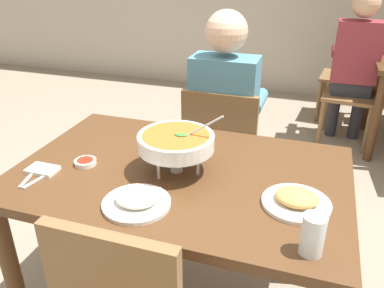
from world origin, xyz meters
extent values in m
cube|color=#51331C|center=(0.00, 0.00, 0.75)|extent=(1.33, 0.87, 0.04)
cylinder|color=#51331C|center=(-0.60, -0.37, 0.37)|extent=(0.07, 0.07, 0.73)
cylinder|color=#51331C|center=(-0.60, 0.37, 0.37)|extent=(0.07, 0.07, 0.73)
cylinder|color=#51331C|center=(0.60, 0.37, 0.37)|extent=(0.07, 0.07, 0.73)
cube|color=brown|center=(0.00, 0.81, 0.43)|extent=(0.44, 0.44, 0.03)
cube|color=brown|center=(0.00, 0.61, 0.68)|extent=(0.42, 0.04, 0.45)
cylinder|color=brown|center=(0.19, 1.00, 0.21)|extent=(0.04, 0.04, 0.42)
cylinder|color=brown|center=(-0.19, 1.00, 0.21)|extent=(0.04, 0.04, 0.42)
cylinder|color=brown|center=(0.19, 0.62, 0.21)|extent=(0.04, 0.04, 0.42)
cylinder|color=brown|center=(-0.19, 0.62, 0.21)|extent=(0.04, 0.04, 0.42)
cylinder|color=#2D2D38|center=(0.10, 0.83, 0.23)|extent=(0.10, 0.10, 0.45)
cylinder|color=#2D2D38|center=(-0.10, 0.83, 0.23)|extent=(0.10, 0.10, 0.45)
cube|color=#2D2D38|center=(0.00, 0.79, 0.51)|extent=(0.32, 0.32, 0.12)
cube|color=teal|center=(0.00, 0.71, 0.82)|extent=(0.36, 0.20, 0.50)
sphere|color=beige|center=(0.00, 0.71, 1.20)|extent=(0.22, 0.22, 0.22)
cylinder|color=teal|center=(0.16, 0.91, 0.77)|extent=(0.08, 0.28, 0.08)
cylinder|color=teal|center=(-0.16, 0.91, 0.77)|extent=(0.08, 0.28, 0.08)
cylinder|color=silver|center=(0.08, -0.01, 0.82)|extent=(0.01, 0.01, 0.10)
cylinder|color=silver|center=(-0.06, 0.07, 0.82)|extent=(0.01, 0.01, 0.10)
cylinder|color=silver|center=(-0.06, -0.08, 0.82)|extent=(0.01, 0.01, 0.10)
torus|color=silver|center=(-0.01, -0.01, 0.87)|extent=(0.21, 0.21, 0.01)
cylinder|color=#B2B2B7|center=(-0.01, -0.01, 0.79)|extent=(0.05, 0.05, 0.04)
cone|color=orange|center=(-0.01, -0.01, 0.82)|extent=(0.02, 0.02, 0.04)
cylinder|color=white|center=(-0.01, -0.01, 0.90)|extent=(0.30, 0.30, 0.06)
cylinder|color=#AD6023|center=(-0.01, -0.01, 0.93)|extent=(0.26, 0.26, 0.01)
ellipsoid|color=#388433|center=(0.01, -0.01, 0.94)|extent=(0.05, 0.03, 0.01)
cylinder|color=silver|center=(0.08, 0.01, 0.96)|extent=(0.18, 0.01, 0.13)
cylinder|color=white|center=(-0.06, -0.27, 0.78)|extent=(0.24, 0.24, 0.01)
ellipsoid|color=white|center=(-0.06, -0.27, 0.80)|extent=(0.15, 0.13, 0.04)
cylinder|color=white|center=(0.46, -0.10, 0.78)|extent=(0.24, 0.24, 0.01)
ellipsoid|color=tan|center=(0.46, -0.10, 0.80)|extent=(0.15, 0.13, 0.04)
cylinder|color=white|center=(-0.39, -0.07, 0.78)|extent=(0.09, 0.09, 0.02)
cylinder|color=maroon|center=(-0.39, -0.07, 0.79)|extent=(0.07, 0.07, 0.01)
cube|color=white|center=(-0.52, -0.18, 0.78)|extent=(0.12, 0.08, 0.02)
cube|color=silver|center=(-0.54, -0.23, 0.78)|extent=(0.05, 0.17, 0.01)
cube|color=silver|center=(-0.49, -0.23, 0.78)|extent=(0.04, 0.17, 0.01)
cylinder|color=silver|center=(0.53, -0.33, 0.84)|extent=(0.07, 0.07, 0.13)
cylinder|color=#4C331E|center=(0.53, -0.33, 0.82)|extent=(0.06, 0.06, 0.08)
cylinder|color=#51331C|center=(0.96, 1.91, 0.37)|extent=(0.07, 0.07, 0.73)
cylinder|color=#51331C|center=(0.96, 2.59, 0.37)|extent=(0.07, 0.07, 0.73)
cube|color=brown|center=(0.77, 2.23, 0.43)|extent=(0.49, 0.49, 0.03)
cube|color=brown|center=(0.79, 2.43, 0.68)|extent=(0.42, 0.09, 0.45)
cylinder|color=brown|center=(0.56, 2.07, 0.21)|extent=(0.04, 0.04, 0.42)
cylinder|color=brown|center=(0.93, 2.02, 0.21)|extent=(0.04, 0.04, 0.42)
cylinder|color=brown|center=(0.60, 2.44, 0.21)|extent=(0.04, 0.04, 0.42)
cylinder|color=brown|center=(0.98, 2.40, 0.21)|extent=(0.04, 0.04, 0.42)
cube|color=brown|center=(0.73, 2.81, 0.43)|extent=(0.48, 0.48, 0.03)
cube|color=brown|center=(0.93, 2.79, 0.68)|extent=(0.08, 0.42, 0.45)
cylinder|color=brown|center=(0.56, 3.02, 0.21)|extent=(0.04, 0.04, 0.42)
cylinder|color=brown|center=(0.52, 2.64, 0.21)|extent=(0.04, 0.04, 0.42)
cylinder|color=brown|center=(0.94, 2.98, 0.21)|extent=(0.04, 0.04, 0.42)
cylinder|color=brown|center=(0.90, 2.60, 0.21)|extent=(0.04, 0.04, 0.42)
cylinder|color=#2D2D38|center=(0.86, 2.34, 0.23)|extent=(0.10, 0.10, 0.45)
cylinder|color=#2D2D38|center=(0.66, 2.34, 0.23)|extent=(0.10, 0.10, 0.45)
cube|color=#2D2D38|center=(0.76, 2.30, 0.51)|extent=(0.32, 0.32, 0.12)
cube|color=maroon|center=(0.76, 2.22, 0.82)|extent=(0.36, 0.20, 0.50)
sphere|color=tan|center=(0.76, 2.22, 1.20)|extent=(0.22, 0.22, 0.22)
cylinder|color=maroon|center=(0.92, 2.42, 0.77)|extent=(0.08, 0.28, 0.08)
cylinder|color=maroon|center=(0.60, 2.42, 0.77)|extent=(0.08, 0.28, 0.08)
camera|label=1|loc=(0.48, -1.29, 1.57)|focal=36.82mm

